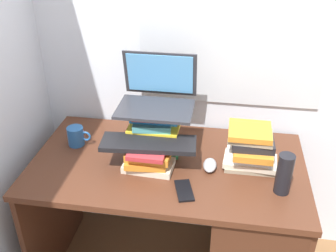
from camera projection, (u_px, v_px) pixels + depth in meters
wall_back at (181, 18)px, 1.87m from camera, size 6.00×0.06×2.60m
desk at (230, 226)px, 1.92m from camera, size 1.27×0.70×0.73m
book_stack_tall at (155, 131)px, 1.84m from camera, size 0.25×0.19×0.22m
book_stack_keyboard_riser at (149, 156)px, 1.76m from camera, size 0.23×0.21×0.11m
book_stack_side at (251, 148)px, 1.74m from camera, size 0.25×0.20×0.19m
laptop at (157, 94)px, 1.80m from camera, size 0.35×0.28×0.24m
keyboard at (149, 143)px, 1.72m from camera, size 0.43×0.17×0.02m
computer_mouse at (210, 165)px, 1.77m from camera, size 0.06×0.10×0.04m
mug at (76, 136)px, 1.93m from camera, size 0.12×0.08×0.10m
water_bottle at (284, 174)px, 1.59m from camera, size 0.07×0.07×0.18m
cell_phone at (184, 190)px, 1.63m from camera, size 0.10×0.15×0.01m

